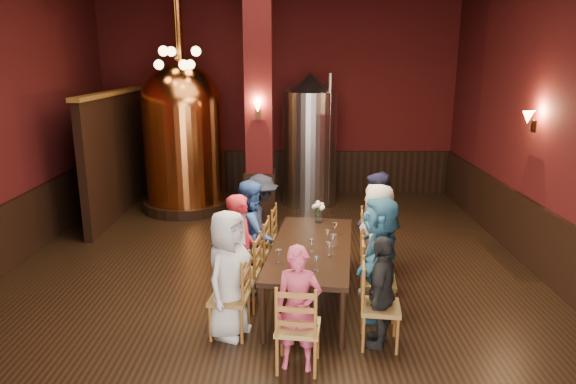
{
  "coord_description": "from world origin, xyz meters",
  "views": [
    {
      "loc": [
        0.32,
        -6.83,
        3.1
      ],
      "look_at": [
        0.26,
        0.2,
        1.26
      ],
      "focal_mm": 32.0,
      "sensor_mm": 36.0,
      "label": 1
    }
  ],
  "objects_px": {
    "person_1": "(241,252)",
    "person_0": "(229,274)",
    "person_2": "(252,234)",
    "dining_table": "(311,250)",
    "copper_kettle": "(184,135)",
    "steel_vessel": "(310,140)",
    "rose_vase": "(319,209)"
  },
  "relations": [
    {
      "from": "person_0",
      "to": "person_2",
      "type": "height_order",
      "value": "person_2"
    },
    {
      "from": "dining_table",
      "to": "person_2",
      "type": "relative_size",
      "value": 1.65
    },
    {
      "from": "dining_table",
      "to": "person_0",
      "type": "distance_m",
      "value": 1.31
    },
    {
      "from": "person_1",
      "to": "copper_kettle",
      "type": "bearing_deg",
      "value": 15.62
    },
    {
      "from": "steel_vessel",
      "to": "rose_vase",
      "type": "relative_size",
      "value": 8.73
    },
    {
      "from": "person_0",
      "to": "rose_vase",
      "type": "bearing_deg",
      "value": -5.79
    },
    {
      "from": "person_2",
      "to": "steel_vessel",
      "type": "distance_m",
      "value": 4.39
    },
    {
      "from": "person_1",
      "to": "person_0",
      "type": "bearing_deg",
      "value": 168.89
    },
    {
      "from": "person_1",
      "to": "rose_vase",
      "type": "bearing_deg",
      "value": -44.27
    },
    {
      "from": "copper_kettle",
      "to": "rose_vase",
      "type": "relative_size",
      "value": 13.32
    },
    {
      "from": "person_1",
      "to": "person_2",
      "type": "height_order",
      "value": "person_2"
    },
    {
      "from": "dining_table",
      "to": "copper_kettle",
      "type": "relative_size",
      "value": 0.58
    },
    {
      "from": "person_0",
      "to": "rose_vase",
      "type": "height_order",
      "value": "person_0"
    },
    {
      "from": "person_0",
      "to": "person_1",
      "type": "height_order",
      "value": "person_1"
    },
    {
      "from": "person_1",
      "to": "copper_kettle",
      "type": "xyz_separation_m",
      "value": [
        -1.59,
        4.44,
        0.81
      ]
    },
    {
      "from": "person_0",
      "to": "person_2",
      "type": "distance_m",
      "value": 1.33
    },
    {
      "from": "person_2",
      "to": "copper_kettle",
      "type": "height_order",
      "value": "copper_kettle"
    },
    {
      "from": "dining_table",
      "to": "person_2",
      "type": "height_order",
      "value": "person_2"
    },
    {
      "from": "person_0",
      "to": "dining_table",
      "type": "bearing_deg",
      "value": -22.67
    },
    {
      "from": "person_2",
      "to": "dining_table",
      "type": "bearing_deg",
      "value": -123.94
    },
    {
      "from": "steel_vessel",
      "to": "dining_table",
      "type": "bearing_deg",
      "value": -91.5
    },
    {
      "from": "person_2",
      "to": "rose_vase",
      "type": "bearing_deg",
      "value": -65.09
    },
    {
      "from": "person_1",
      "to": "person_2",
      "type": "relative_size",
      "value": 0.99
    },
    {
      "from": "person_2",
      "to": "steel_vessel",
      "type": "xyz_separation_m",
      "value": [
        0.93,
        4.24,
        0.65
      ]
    },
    {
      "from": "person_0",
      "to": "copper_kettle",
      "type": "bearing_deg",
      "value": 41.18
    },
    {
      "from": "person_2",
      "to": "rose_vase",
      "type": "height_order",
      "value": "person_2"
    },
    {
      "from": "person_2",
      "to": "rose_vase",
      "type": "xyz_separation_m",
      "value": [
        0.94,
        0.56,
        0.2
      ]
    },
    {
      "from": "person_1",
      "to": "rose_vase",
      "type": "distance_m",
      "value": 1.6
    },
    {
      "from": "copper_kettle",
      "to": "steel_vessel",
      "type": "relative_size",
      "value": 1.53
    },
    {
      "from": "person_2",
      "to": "steel_vessel",
      "type": "bearing_deg",
      "value": -18.01
    },
    {
      "from": "person_0",
      "to": "person_1",
      "type": "distance_m",
      "value": 0.67
    },
    {
      "from": "dining_table",
      "to": "person_2",
      "type": "distance_m",
      "value": 0.91
    }
  ]
}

